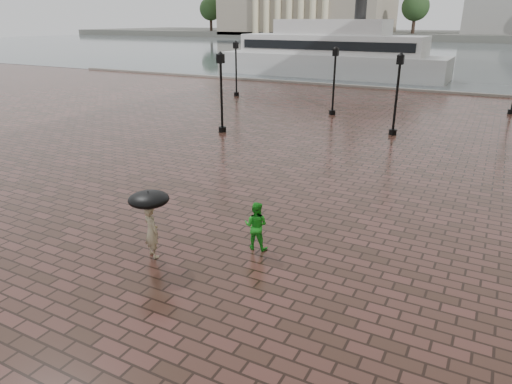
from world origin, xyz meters
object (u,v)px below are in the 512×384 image
Objects in this scene: street_lamps at (338,81)px; ferry_near at (331,53)px; adult_pedestrian at (152,231)px; child_pedestrian at (256,226)px.

ferry_near reaches higher than street_lamps.
street_lamps is at bearing -68.59° from ferry_near.
adult_pedestrian is 1.06× the size of child_pedestrian.
ferry_near is (-9.83, 43.06, 1.78)m from adult_pedestrian.
street_lamps is 0.83× the size of ferry_near.
ferry_near is (-12.16, 41.31, 1.82)m from child_pedestrian.
ferry_near is at bearing 110.22° from street_lamps.
child_pedestrian is (2.32, 1.76, -0.04)m from adult_pedestrian.
adult_pedestrian is at bearing 28.71° from child_pedestrian.
ferry_near reaches higher than child_pedestrian.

